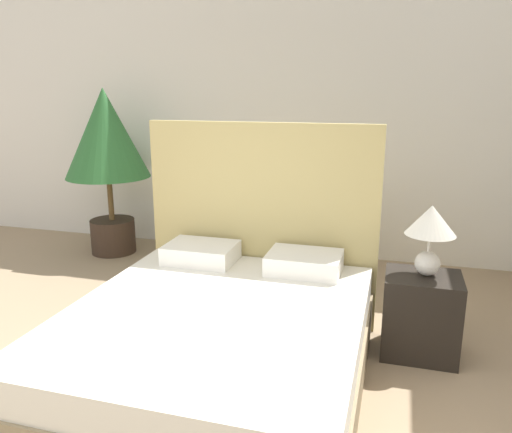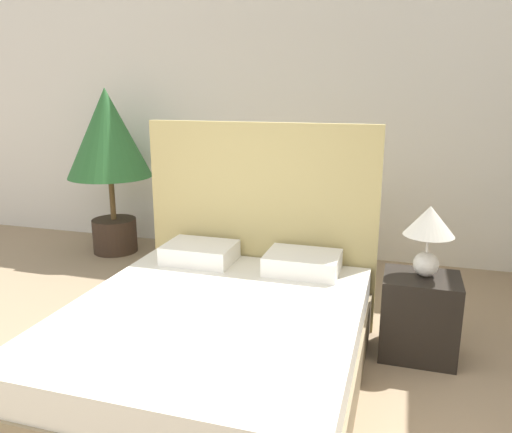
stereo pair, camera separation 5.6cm
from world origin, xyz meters
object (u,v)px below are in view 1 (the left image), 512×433
Objects in this scene: side_table at (252,249)px; bed at (221,333)px; potted_palm at (106,144)px; table_lamp at (431,228)px; armchair_near_window_left at (213,239)px; nightstand at (421,315)px; armchair_near_window_right at (292,246)px.

bed is at bearing -78.91° from side_table.
table_lamp is (3.29, -1.39, -0.31)m from potted_palm.
potted_palm reaches higher than table_lamp.
bed is at bearing -150.97° from table_lamp.
armchair_near_window_left is at bearing 147.10° from table_lamp.
potted_palm is at bearing 156.78° from nightstand.
side_table is at bearing 140.34° from nightstand.
bed is at bearing -90.78° from armchair_near_window_right.
nightstand is at bearing -40.60° from armchair_near_window_left.
side_table is (-0.39, 2.01, -0.10)m from bed.
bed is at bearing -75.00° from armchair_near_window_left.
bed is 4.26× the size of table_lamp.
bed is 2.57× the size of armchair_near_window_right.
armchair_near_window_right is at bearing 131.40° from nightstand.
nightstand is 1.19× the size of table_lamp.
armchair_near_window_left is at bearing -2.52° from potted_palm.
armchair_near_window_left is at bearing -179.88° from armchair_near_window_right.
nightstand is (1.22, 0.67, -0.02)m from bed.
potted_palm reaches higher than bed.
table_lamp is at bearing -40.02° from armchair_near_window_left.
armchair_near_window_right is (0.03, 2.02, -0.04)m from bed.
bed is 5.01× the size of side_table.
table_lamp reaches higher than armchair_near_window_left.
armchair_near_window_left is 1.56m from potted_palm.
armchair_near_window_left is 2.45m from nightstand.
nightstand is 2.10m from side_table.
nightstand is 1.40× the size of side_table.
bed reaches higher than side_table.
potted_palm reaches higher than armchair_near_window_left.
bed is at bearing -45.24° from potted_palm.
side_table is (0.43, -0.01, -0.06)m from armchair_near_window_left.
armchair_near_window_right is (0.85, 0.00, 0.00)m from armchair_near_window_left.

